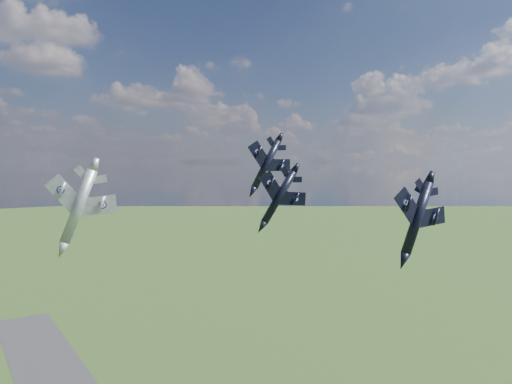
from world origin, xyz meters
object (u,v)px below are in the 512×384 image
jet_left_silver (79,206)px  jet_right_navy (417,218)px  jet_lead_navy (279,197)px  jet_high_navy (266,164)px

jet_left_silver → jet_right_navy: bearing=-24.9°
jet_lead_navy → jet_right_navy: bearing=-63.3°
jet_lead_navy → jet_left_silver: (-29.51, 9.00, -0.78)m
jet_right_navy → jet_high_navy: bearing=85.9°
jet_high_navy → jet_left_silver: jet_high_navy is taller
jet_lead_navy → jet_left_silver: bearing=-177.3°
jet_high_navy → jet_left_silver: (-42.39, -14.07, -6.04)m
jet_right_navy → jet_left_silver: 47.30m
jet_high_navy → jet_left_silver: bearing=-145.8°
jet_high_navy → jet_left_silver: size_ratio=1.00×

